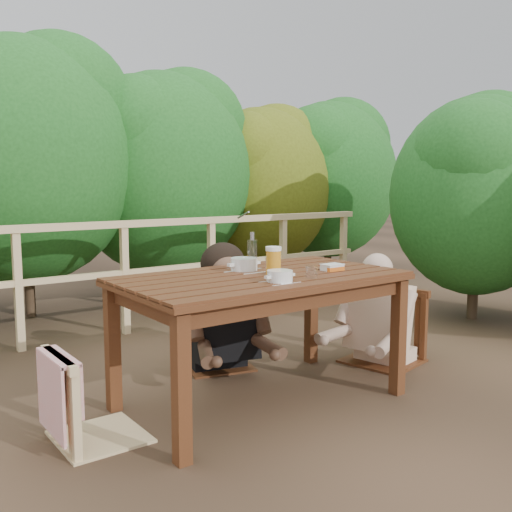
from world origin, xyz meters
TOP-DOWN VIEW (x-y plane):
  - ground at (0.00, 0.00)m, footprint 60.00×60.00m
  - table at (0.00, 0.00)m, footprint 1.68×0.95m
  - chair_left at (-0.99, 0.10)m, footprint 0.46×0.46m
  - chair_far at (0.15, 0.74)m, footprint 0.56×0.56m
  - chair_right at (1.21, 0.09)m, footprint 0.60×0.60m
  - woman at (0.15, 0.76)m, footprint 0.73×0.82m
  - diner_right at (1.24, 0.09)m, footprint 0.78×0.68m
  - railing at (0.00, 2.00)m, footprint 5.60×0.10m
  - hedge_row at (0.40, 3.20)m, footprint 6.60×1.60m
  - soup_near at (-0.07, -0.27)m, footprint 0.24×0.24m
  - soup_far at (0.01, 0.19)m, footprint 0.28×0.28m
  - bread_roll at (-0.01, -0.24)m, footprint 0.12×0.09m
  - beer_glass at (0.06, -0.04)m, footprint 0.09×0.09m
  - bottle at (0.07, 0.19)m, footprint 0.06×0.06m
  - tumbler at (0.16, -0.28)m, footprint 0.07×0.07m
  - butter_tub at (0.45, -0.14)m, footprint 0.13×0.09m

SIDE VIEW (x-z plane):
  - ground at x=0.00m, z-range 0.00..0.00m
  - table at x=0.00m, z-range 0.00..0.78m
  - chair_left at x=-0.99m, z-range 0.00..0.92m
  - chair_far at x=0.15m, z-range 0.00..0.93m
  - railing at x=0.00m, z-range 0.00..1.01m
  - chair_right at x=1.21m, z-range 0.00..1.02m
  - diner_right at x=1.24m, z-range 0.00..1.37m
  - woman at x=0.15m, z-range 0.00..1.41m
  - butter_tub at x=0.45m, z-range 0.78..0.84m
  - bread_roll at x=-0.01m, z-range 0.78..0.85m
  - soup_near at x=-0.07m, z-range 0.78..0.86m
  - tumbler at x=0.16m, z-range 0.78..0.86m
  - soup_far at x=0.01m, z-range 0.78..0.87m
  - beer_glass at x=0.06m, z-range 0.78..0.96m
  - bottle at x=0.07m, z-range 0.78..1.03m
  - hedge_row at x=0.40m, z-range 0.00..3.80m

